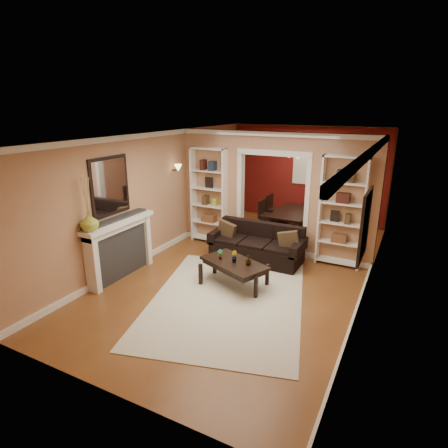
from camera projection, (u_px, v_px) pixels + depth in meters
The scene contains 30 objects.
floor at pixel (251, 268), 7.77m from camera, with size 8.00×8.00×0.00m, color brown.
ceiling at pixel (254, 135), 6.95m from camera, with size 8.00×8.00×0.00m, color white.
wall_back at pixel (307, 174), 10.75m from camera, with size 8.00×8.00×0.00m, color tan.
wall_front at pixel (104, 291), 3.97m from camera, with size 8.00×8.00×0.00m, color tan.
wall_left at pixel (159, 194), 8.34m from camera, with size 8.00×8.00×0.00m, color tan.
wall_right at pixel (373, 221), 6.38m from camera, with size 8.00×8.00×0.00m, color tan.
partition_wall at pixel (273, 193), 8.37m from camera, with size 4.50×0.15×2.70m, color tan.
red_back_panel at pixel (306, 175), 10.73m from camera, with size 4.44×0.04×2.64m, color maroon.
dining_window at pixel (307, 167), 10.63m from camera, with size 0.78×0.03×0.98m, color #8CA5CC.
area_rug at pixel (227, 300), 6.51m from camera, with size 2.54×3.56×0.01m, color beige.
sofa at pixel (257, 243), 8.06m from camera, with size 2.02×0.87×0.79m, color black.
pillow_left at pixel (227, 230), 8.29m from camera, with size 0.41×0.12×0.41m, color #503B22.
pillow_right at pixel (289, 240), 7.67m from camera, with size 0.41×0.12×0.41m, color #503B22.
coffee_table at pixel (234, 273), 6.98m from camera, with size 1.24×0.67×0.47m, color black.
plant_left at pixel (220, 254), 7.01m from camera, with size 0.10×0.07×0.19m, color #336626.
plant_center at pixel (234, 256), 6.88m from camera, with size 0.12×0.09×0.21m, color #336626.
plant_right at pixel (248, 260), 6.76m from camera, with size 0.11×0.11×0.20m, color #336626.
bookshelf_left at pixel (209, 196), 8.97m from camera, with size 0.90×0.30×2.30m, color white.
bookshelf_right at pixel (342, 212), 7.62m from camera, with size 0.90×0.30×2.30m, color white.
fireplace at pixel (121, 249), 7.23m from camera, with size 0.32×1.70×1.16m, color white.
vase at pixel (89, 222), 6.41m from camera, with size 0.32×0.32×0.33m, color #A3AF38.
mirror at pixel (110, 186), 6.92m from camera, with size 0.03×0.95×1.10m, color silver.
wall_sconce at pixel (176, 169), 8.62m from camera, with size 0.18×0.18×0.22m, color #FFE0A5.
framed_art at pixel (364, 225), 5.49m from camera, with size 0.04×0.85×1.05m, color black.
dining_table at pixel (293, 222), 9.91m from camera, with size 0.91×1.63×0.57m, color black.
dining_chair_nw at pixel (270, 216), 9.85m from camera, with size 0.44×0.44×0.89m, color black.
dining_chair_ne at pixel (311, 223), 9.38m from camera, with size 0.42×0.42×0.84m, color black.
dining_chair_sw at pixel (278, 210), 10.35m from camera, with size 0.45×0.45×0.92m, color black.
dining_chair_se at pixel (317, 218), 9.90m from camera, with size 0.37×0.37×0.76m, color black.
chandelier at pixel (295, 155), 9.44m from camera, with size 0.50×0.50×0.30m, color #3C2E1B.
Camera 1 is at (2.77, -6.59, 3.24)m, focal length 30.00 mm.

